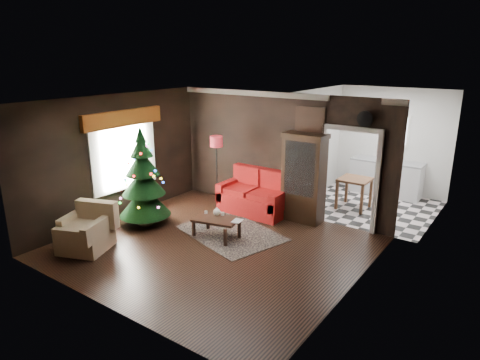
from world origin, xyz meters
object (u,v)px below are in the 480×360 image
Objects in this scene: curio_cabinet at (304,180)px; christmas_tree at (143,178)px; wall_clock at (365,119)px; kitchen_table at (354,193)px; armchair at (85,228)px; floor_lamp at (217,175)px; loveseat at (254,192)px; teapot at (217,212)px; coffee_table at (216,228)px.

curio_cabinet is 3.50m from christmas_tree.
wall_clock is at bearing 31.20° from christmas_tree.
kitchen_table is (0.65, 1.43, -0.57)m from curio_cabinet.
floor_lamp is at bearing 58.19° from armchair.
wall_clock reaches higher than loveseat.
loveseat is at bearing -170.34° from wall_clock.
armchair is at bearing -134.34° from wall_clock.
christmas_tree is 5.00m from kitchen_table.
teapot is (0.97, -1.23, -0.33)m from floor_lamp.
kitchen_table is (1.64, 3.29, 0.16)m from coffee_table.
christmas_tree is at bearing -132.93° from kitchen_table.
loveseat reaches higher than armchair.
teapot is (0.06, -1.50, -0.00)m from loveseat.
christmas_tree is 1.95m from coffee_table.
teapot is at bearing -51.81° from floor_lamp.
teapot is at bearing -122.22° from curio_cabinet.
christmas_tree reaches higher than loveseat.
curio_cabinet is at bearing 57.78° from teapot.
coffee_table is 3.70m from wall_clock.
armchair is at bearing -131.18° from coffee_table.
christmas_tree is 6.63× the size of wall_clock.
wall_clock is at bearing 8.53° from curio_cabinet.
coffee_table is 0.33m from teapot.
curio_cabinet is 2.12× the size of coffee_table.
floor_lamp is 1.84m from coffee_table.
teapot is at bearing 123.49° from coffee_table.
coffee_table is at bearing -118.04° from curio_cabinet.
teapot is (1.64, 0.47, -0.55)m from christmas_tree.
armchair is 1.19× the size of kitchen_table.
armchair is 6.16m from kitchen_table.
curio_cabinet is at bearing 10.83° from loveseat.
floor_lamp is 2.12× the size of coffee_table.
kitchen_table is at bearing 63.49° from coffee_table.
coffee_table is 2.80× the size of wall_clock.
armchair reaches higher than coffee_table.
curio_cabinet is 2.24m from coffee_table.
teapot is (1.57, 2.04, 0.04)m from armchair.
loveseat is at bearing -137.49° from kitchen_table.
wall_clock reaches higher than floor_lamp.
curio_cabinet is 2.12m from floor_lamp.
loveseat is 2.45m from kitchen_table.
floor_lamp is at bearing -163.42° from loveseat.
teapot is at bearing -118.84° from kitchen_table.
armchair is (0.06, -1.57, -0.59)m from christmas_tree.
loveseat is 3.86m from armchair.
armchair is at bearing -122.47° from kitchen_table.
wall_clock reaches higher than christmas_tree.
wall_clock reaches higher than armchair.
christmas_tree reaches higher than teapot.
wall_clock reaches higher than kitchen_table.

